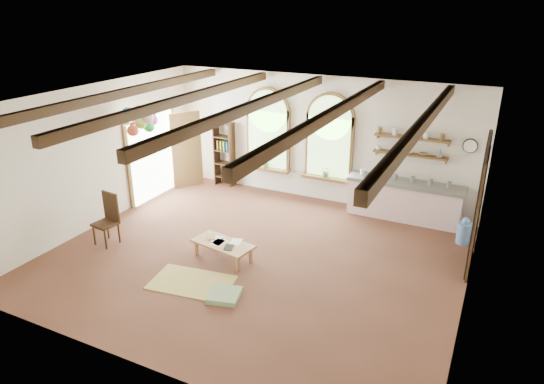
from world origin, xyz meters
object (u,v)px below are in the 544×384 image
Objects in this scene: kitchen_counter at (404,200)px; side_chair at (107,229)px; balloon_cluster at (139,120)px; coffee_table at (223,245)px.

kitchen_counter is 6.76m from side_chair.
side_chair is 0.96× the size of balloon_cluster.
coffee_table is 1.19× the size of side_chair.
side_chair reaches higher than coffee_table.
kitchen_counter reaches higher than coffee_table.
coffee_table is (-2.84, -3.54, -0.16)m from kitchen_counter.
balloon_cluster reaches higher than coffee_table.
kitchen_counter is 4.54m from coffee_table.
side_chair is 2.61m from balloon_cluster.
balloon_cluster is at bearing 98.88° from side_chair.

